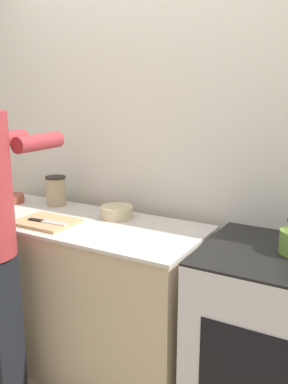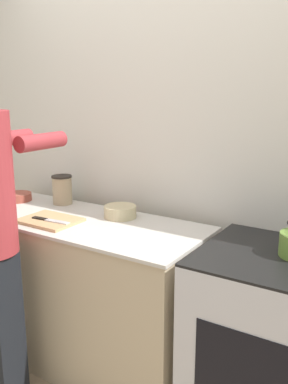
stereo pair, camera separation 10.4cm
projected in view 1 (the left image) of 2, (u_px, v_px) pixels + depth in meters
wall_back at (167, 149)px, 2.56m from camera, size 8.00×0.05×2.60m
counter at (76, 291)px, 2.60m from camera, size 1.57×0.62×0.91m
oven at (276, 344)px, 2.05m from camera, size 0.74×0.66×0.93m
cutting_board at (46, 222)px, 2.42m from camera, size 0.33×0.25×0.02m
knife at (46, 222)px, 2.38m from camera, size 0.25×0.05×0.01m
bowl_prep at (10, 198)px, 2.86m from camera, size 0.19×0.19×0.05m
bowl_mixing at (117, 212)px, 2.52m from camera, size 0.19×0.19×0.07m
canister_jar at (56, 191)px, 2.78m from camera, size 0.13×0.13×0.19m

